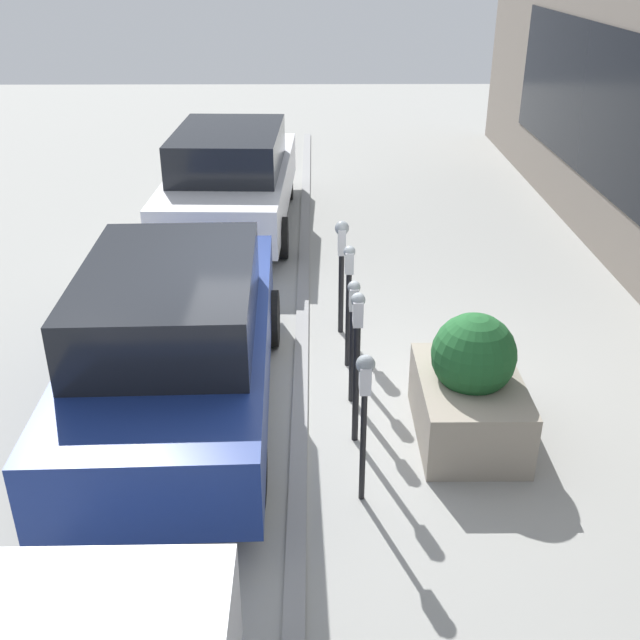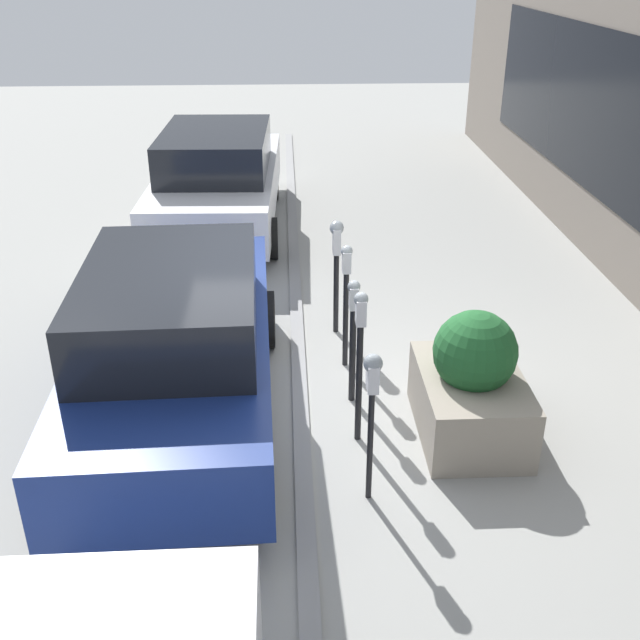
{
  "view_description": "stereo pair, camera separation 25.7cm",
  "coord_description": "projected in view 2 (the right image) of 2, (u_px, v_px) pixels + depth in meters",
  "views": [
    {
      "loc": [
        -6.66,
        -0.07,
        4.27
      ],
      "look_at": [
        0.0,
        -0.13,
        0.93
      ],
      "focal_mm": 42.0,
      "sensor_mm": 36.0,
      "label": 1
    },
    {
      "loc": [
        -6.65,
        0.19,
        4.27
      ],
      "look_at": [
        0.0,
        -0.13,
        0.93
      ],
      "focal_mm": 42.0,
      "sensor_mm": 36.0,
      "label": 2
    }
  ],
  "objects": [
    {
      "name": "curb_strip",
      "position": [
        300.0,
        398.0,
        7.85
      ],
      "size": [
        24.5,
        0.16,
        0.04
      ],
      "color": "gray",
      "rests_on": "ground_plane"
    },
    {
      "name": "planter_box",
      "position": [
        472.0,
        386.0,
        7.11
      ],
      "size": [
        1.43,
        0.96,
        1.29
      ],
      "color": "gray",
      "rests_on": "ground_plane"
    },
    {
      "name": "parked_car_rear",
      "position": [
        218.0,
        178.0,
        12.29
      ],
      "size": [
        4.85,
        2.02,
        1.66
      ],
      "rotation": [
        0.0,
        0.0,
        -0.03
      ],
      "color": "silver",
      "rests_on": "ground_plane"
    },
    {
      "name": "parking_meter_middle",
      "position": [
        353.0,
        324.0,
        7.47
      ],
      "size": [
        0.15,
        0.13,
        1.36
      ],
      "color": "black",
      "rests_on": "ground_plane"
    },
    {
      "name": "parking_meter_nearest",
      "position": [
        372.0,
        391.0,
        5.99
      ],
      "size": [
        0.18,
        0.16,
        1.41
      ],
      "color": "black",
      "rests_on": "ground_plane"
    },
    {
      "name": "parking_meter_farthest",
      "position": [
        337.0,
        253.0,
        8.79
      ],
      "size": [
        0.2,
        0.17,
        1.43
      ],
      "color": "black",
      "rests_on": "ground_plane"
    },
    {
      "name": "parking_meter_second",
      "position": [
        360.0,
        343.0,
        6.77
      ],
      "size": [
        0.15,
        0.13,
        1.55
      ],
      "color": "black",
      "rests_on": "ground_plane"
    },
    {
      "name": "parked_car_middle",
      "position": [
        176.0,
        341.0,
        7.21
      ],
      "size": [
        4.65,
        1.92,
        1.67
      ],
      "rotation": [
        0.0,
        0.0,
        0.03
      ],
      "color": "navy",
      "rests_on": "ground_plane"
    },
    {
      "name": "ground_plane",
      "position": [
        308.0,
        400.0,
        7.86
      ],
      "size": [
        40.0,
        40.0,
        0.0
      ],
      "primitive_type": "plane",
      "color": "#999993"
    },
    {
      "name": "parking_meter_fourth",
      "position": [
        346.0,
        286.0,
        8.08
      ],
      "size": [
        0.15,
        0.13,
        1.44
      ],
      "color": "black",
      "rests_on": "ground_plane"
    }
  ]
}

